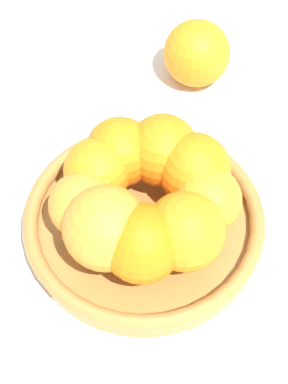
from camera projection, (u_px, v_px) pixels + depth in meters
ground_plane at (144, 231)px, 0.68m from camera, size 4.00×4.00×0.00m
fruit_bowl at (144, 222)px, 0.66m from camera, size 0.25×0.25×0.03m
orange_pile at (145, 195)px, 0.62m from camera, size 0.19×0.19×0.08m
stray_orange at (197, 53)px, 0.78m from camera, size 0.08×0.08×0.08m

